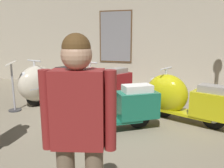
{
  "coord_description": "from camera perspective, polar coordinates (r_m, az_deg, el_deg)",
  "views": [
    {
      "loc": [
        1.45,
        -3.87,
        1.66
      ],
      "look_at": [
        -0.08,
        1.01,
        0.6
      ],
      "focal_mm": 36.8,
      "sensor_mm": 36.0,
      "label": 1
    }
  ],
  "objects": [
    {
      "name": "ground_plane",
      "position": [
        4.45,
        -2.99,
        -10.21
      ],
      "size": [
        60.0,
        60.0,
        0.0
      ],
      "primitive_type": "plane",
      "color": "gray"
    },
    {
      "name": "showroom_back_wall",
      "position": [
        7.67,
        6.59,
        13.54
      ],
      "size": [
        18.0,
        0.24,
        3.85
      ],
      "color": "#BCB29E",
      "rests_on": "ground"
    },
    {
      "name": "scooter_3",
      "position": [
        4.75,
        16.4,
        -3.23
      ],
      "size": [
        1.77,
        1.09,
        1.05
      ],
      "rotation": [
        0.0,
        0.0,
        2.76
      ],
      "color": "black",
      "rests_on": "ground"
    },
    {
      "name": "info_stanchion",
      "position": [
        5.61,
        -23.32,
        -1.41
      ],
      "size": [
        0.37,
        0.39,
        1.15
      ],
      "color": "#333338",
      "rests_on": "ground"
    },
    {
      "name": "visitor_0",
      "position": [
        1.79,
        -8.24,
        -10.93
      ],
      "size": [
        0.55,
        0.34,
        1.69
      ],
      "rotation": [
        0.0,
        0.0,
        1.83
      ],
      "color": "black",
      "rests_on": "ground"
    },
    {
      "name": "scooter_0",
      "position": [
        6.02,
        -15.87,
        0.22
      ],
      "size": [
        1.1,
        1.9,
        1.12
      ],
      "rotation": [
        0.0,
        0.0,
        -1.91
      ],
      "color": "black",
      "rests_on": "ground"
    },
    {
      "name": "scooter_1",
      "position": [
        5.72,
        -3.03,
        -0.08
      ],
      "size": [
        1.22,
        1.83,
        1.09
      ],
      "rotation": [
        0.0,
        0.0,
        -2.01
      ],
      "color": "black",
      "rests_on": "ground"
    },
    {
      "name": "scooter_2",
      "position": [
        4.0,
        -2.34,
        -5.4
      ],
      "size": [
        1.72,
        1.38,
        1.06
      ],
      "rotation": [
        0.0,
        0.0,
        -2.55
      ],
      "color": "black",
      "rests_on": "ground"
    }
  ]
}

